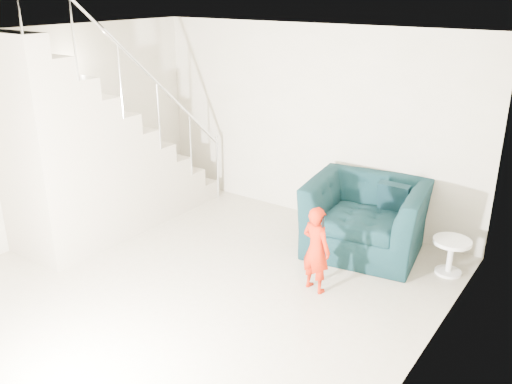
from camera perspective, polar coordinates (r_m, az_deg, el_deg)
floor at (r=6.09m, az=-7.79°, el=-10.55°), size 5.50×5.50×0.00m
ceiling at (r=5.22m, az=-9.29°, el=15.62°), size 5.50×5.50×0.00m
back_wall at (r=7.65m, az=5.80°, el=7.15°), size 5.00×0.00×5.00m
left_wall at (r=7.40m, az=-22.84°, el=5.12°), size 0.00×5.50×5.50m
right_wall at (r=4.30m, az=16.73°, el=-4.90°), size 0.00×5.50×5.50m
armchair at (r=6.89m, az=11.49°, el=-2.62°), size 1.58×1.43×0.91m
toddler at (r=5.91m, az=6.34°, el=-6.01°), size 0.40×0.31×0.99m
side_table at (r=6.68m, az=19.83°, el=-5.85°), size 0.43×0.43×0.43m
staircase at (r=7.41m, az=-16.75°, el=2.65°), size 1.02×3.03×3.62m
cushion at (r=6.93m, az=14.32°, el=-0.54°), size 0.39×0.19×0.39m
throw at (r=7.03m, az=7.04°, el=-0.81°), size 0.04×0.44×0.49m
phone at (r=5.67m, az=7.08°, el=-3.20°), size 0.04×0.05×0.10m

